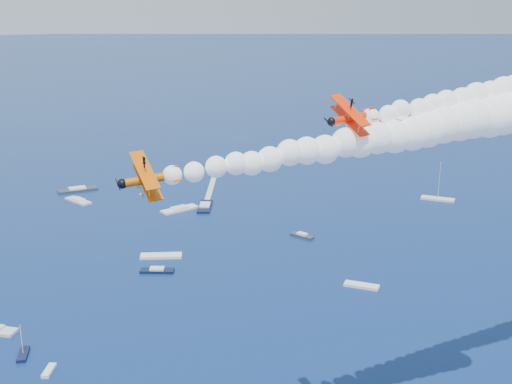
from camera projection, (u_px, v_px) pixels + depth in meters
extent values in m
cube|color=white|center=(49.00, 371.00, 136.28)|extent=(3.10, 5.06, 0.70)
cube|color=black|center=(205.00, 206.00, 235.27)|extent=(8.19, 14.05, 0.70)
cube|color=white|center=(161.00, 256.00, 193.10)|extent=(12.12, 6.20, 0.70)
cube|color=white|center=(180.00, 209.00, 232.33)|extent=(13.71, 8.59, 0.70)
cube|color=black|center=(23.00, 354.00, 142.24)|extent=(2.71, 6.17, 0.70)
cube|color=black|center=(157.00, 271.00, 183.19)|extent=(9.48, 5.60, 0.70)
cube|color=silver|center=(78.00, 201.00, 241.28)|extent=(9.08, 11.85, 0.70)
cube|color=white|center=(362.00, 286.00, 174.30)|extent=(8.75, 7.63, 0.70)
cube|color=#303540|center=(302.00, 236.00, 208.27)|extent=(6.27, 7.63, 0.70)
cube|color=#2D333C|center=(78.00, 190.00, 254.19)|extent=(14.95, 6.73, 0.70)
cube|color=silver|center=(438.00, 199.00, 243.44)|extent=(11.37, 10.12, 0.70)
cube|color=white|center=(211.00, 186.00, 259.91)|extent=(13.58, 36.78, 0.04)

